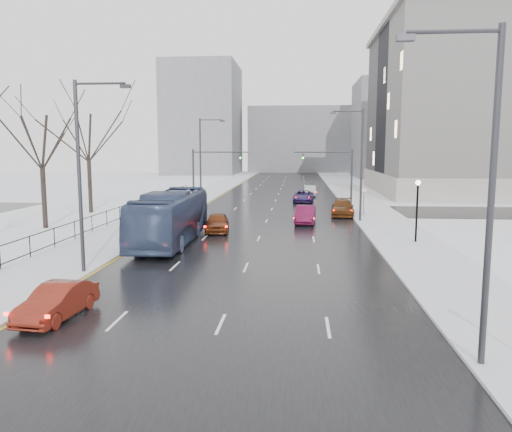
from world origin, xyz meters
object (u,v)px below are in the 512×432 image
(streetlight_r_near, at_px, (484,182))
(mast_signal_left, at_px, (203,172))
(streetlight_l_near, at_px, (83,167))
(streetlight_l_far, at_px, (202,157))
(sedan_right_distant, at_px, (310,191))
(sedan_right_near, at_px, (305,215))
(sedan_right_far, at_px, (342,208))
(sedan_center_near, at_px, (217,222))
(mast_signal_right, at_px, (341,172))
(bus, at_px, (171,217))
(tree_park_e, at_px, (91,213))
(lamppost_r_mid, at_px, (417,202))
(sedan_left_near, at_px, (57,301))
(streetlight_r_mid, at_px, (359,159))
(no_uturn_sign, at_px, (364,193))
(sedan_right_cross, at_px, (303,196))
(tree_park_d, at_px, (46,229))

(streetlight_r_near, bearing_deg, mast_signal_left, 112.18)
(streetlight_l_near, bearing_deg, streetlight_l_far, 90.00)
(streetlight_l_far, distance_m, sedan_right_distant, 18.27)
(sedan_right_near, relative_size, sedan_right_far, 0.88)
(sedan_center_near, bearing_deg, sedan_right_far, 38.62)
(streetlight_r_near, xyz_separation_m, mast_signal_left, (-15.49, 38.00, -1.51))
(mast_signal_right, relative_size, bus, 0.50)
(tree_park_e, height_order, mast_signal_right, tree_park_e)
(lamppost_r_mid, distance_m, sedan_left_near, 24.35)
(streetlight_r_mid, xyz_separation_m, no_uturn_sign, (1.03, 4.00, -3.32))
(streetlight_r_mid, relative_size, sedan_right_cross, 1.94)
(sedan_left_near, height_order, sedan_right_near, sedan_right_near)
(no_uturn_sign, height_order, sedan_center_near, no_uturn_sign)
(tree_park_d, xyz_separation_m, streetlight_r_mid, (25.97, 6.00, 5.62))
(mast_signal_left, height_order, sedan_right_distant, mast_signal_left)
(tree_park_d, distance_m, streetlight_l_far, 21.17)
(streetlight_r_mid, xyz_separation_m, sedan_left_near, (-14.56, -26.89, -4.91))
(tree_park_d, bearing_deg, no_uturn_sign, 20.32)
(streetlight_l_near, height_order, bus, streetlight_l_near)
(streetlight_r_mid, relative_size, sedan_center_near, 2.26)
(bus, bearing_deg, sedan_center_near, 61.09)
(streetlight_r_near, xyz_separation_m, sedan_right_near, (-4.67, 28.75, -4.80))
(streetlight_l_far, bearing_deg, sedan_center_near, -75.71)
(streetlight_l_near, xyz_separation_m, lamppost_r_mid, (19.17, 10.00, -2.67))
(sedan_right_near, xyz_separation_m, sedan_right_far, (3.70, 5.54, -0.00))
(streetlight_r_near, distance_m, bus, 23.95)
(streetlight_r_mid, height_order, mast_signal_left, streetlight_r_mid)
(lamppost_r_mid, distance_m, sedan_right_cross, 27.59)
(streetlight_r_mid, bearing_deg, no_uturn_sign, 75.52)
(streetlight_r_mid, xyz_separation_m, sedan_right_near, (-4.67, -1.25, -4.80))
(tree_park_d, relative_size, sedan_right_cross, 2.43)
(lamppost_r_mid, height_order, no_uturn_sign, lamppost_r_mid)
(streetlight_l_near, distance_m, sedan_left_near, 8.64)
(no_uturn_sign, height_order, sedan_right_near, no_uturn_sign)
(no_uturn_sign, distance_m, sedan_right_near, 7.89)
(streetlight_l_near, relative_size, mast_signal_right, 1.54)
(mast_signal_left, bearing_deg, sedan_right_distant, 53.95)
(tree_park_e, bearing_deg, bus, -50.91)
(sedan_right_distant, bearing_deg, lamppost_r_mid, -76.51)
(no_uturn_sign, relative_size, bus, 0.21)
(lamppost_r_mid, height_order, sedan_right_distant, lamppost_r_mid)
(streetlight_r_near, relative_size, sedan_right_far, 1.86)
(streetlight_r_mid, xyz_separation_m, mast_signal_left, (-15.49, 8.00, -1.51))
(mast_signal_left, height_order, sedan_left_near, mast_signal_left)
(sedan_left_near, xyz_separation_m, sedan_right_near, (9.90, 25.64, 0.11))
(sedan_right_near, xyz_separation_m, sedan_right_cross, (0.00, 17.72, -0.07))
(mast_signal_right, bearing_deg, tree_park_d, -150.88)
(sedan_right_near, bearing_deg, lamppost_r_mid, -45.44)
(tree_park_d, xyz_separation_m, sedan_right_near, (21.30, 4.75, 0.82))
(streetlight_l_far, height_order, sedan_center_near, streetlight_l_far)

